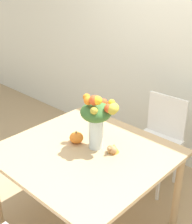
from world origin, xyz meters
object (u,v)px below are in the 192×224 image
(turkey_figurine, at_px, (113,149))
(flower_vase, at_px, (97,117))
(pumpkin, at_px, (76,138))
(dining_chair_near_window, at_px, (158,140))

(turkey_figurine, bearing_deg, flower_vase, -167.97)
(pumpkin, height_order, dining_chair_near_window, dining_chair_near_window)
(pumpkin, bearing_deg, dining_chair_near_window, 75.76)
(turkey_figurine, bearing_deg, pumpkin, -163.98)
(dining_chair_near_window, bearing_deg, pumpkin, -107.26)
(pumpkin, height_order, turkey_figurine, pumpkin)
(pumpkin, distance_m, dining_chair_near_window, 0.94)
(flower_vase, xyz_separation_m, dining_chair_near_window, (0.05, 0.81, -0.52))
(turkey_figurine, relative_size, dining_chair_near_window, 0.12)
(dining_chair_near_window, bearing_deg, turkey_figurine, -86.96)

